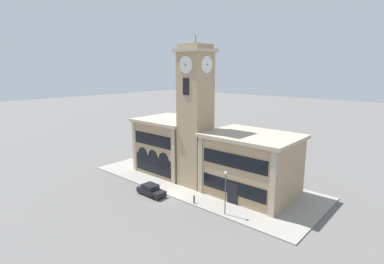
# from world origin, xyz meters

# --- Properties ---
(ground_plane) EXTENTS (300.00, 300.00, 0.00)m
(ground_plane) POSITION_xyz_m (0.00, 0.00, 0.00)
(ground_plane) COLOR #605E5B
(sidewalk_kerb) EXTENTS (34.44, 13.87, 0.15)m
(sidewalk_kerb) POSITION_xyz_m (0.00, 6.93, 0.07)
(sidewalk_kerb) COLOR gray
(sidewalk_kerb) RESTS_ON ground_plane
(clock_tower) EXTENTS (4.45, 4.45, 20.86)m
(clock_tower) POSITION_xyz_m (0.00, 5.39, 9.90)
(clock_tower) COLOR tan
(clock_tower) RESTS_ON ground_plane
(town_hall_left_wing) EXTENTS (10.27, 9.05, 8.69)m
(town_hall_left_wing) POSITION_xyz_m (-6.96, 7.66, 4.38)
(town_hall_left_wing) COLOR tan
(town_hall_left_wing) RESTS_ON ground_plane
(town_hall_right_wing) EXTENTS (11.74, 9.05, 8.25)m
(town_hall_right_wing) POSITION_xyz_m (7.70, 7.66, 4.15)
(town_hall_right_wing) COLOR tan
(town_hall_right_wing) RESTS_ON ground_plane
(parked_car_near) EXTENTS (4.13, 1.71, 1.48)m
(parked_car_near) POSITION_xyz_m (-2.03, -1.26, 0.76)
(parked_car_near) COLOR black
(parked_car_near) RESTS_ON ground_plane
(street_lamp) EXTENTS (0.36, 0.36, 5.14)m
(street_lamp) POSITION_xyz_m (8.60, 0.60, 3.58)
(street_lamp) COLOR #4C4C51
(street_lamp) RESTS_ON sidewalk_kerb
(bollard) EXTENTS (0.18, 0.18, 1.06)m
(bollard) POSITION_xyz_m (4.11, 0.40, 0.67)
(bollard) COLOR black
(bollard) RESTS_ON sidewalk_kerb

